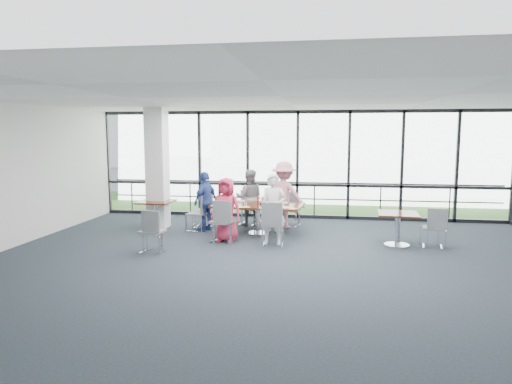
# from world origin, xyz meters

# --- Properties ---
(floor) EXTENTS (12.00, 10.00, 0.02)m
(floor) POSITION_xyz_m (0.00, 0.00, -0.01)
(floor) COLOR #1F262E
(floor) RESTS_ON ground
(ceiling) EXTENTS (12.00, 10.00, 0.04)m
(ceiling) POSITION_xyz_m (0.00, 0.00, 3.20)
(ceiling) COLOR white
(ceiling) RESTS_ON ground
(wall_front) EXTENTS (12.00, 0.10, 3.20)m
(wall_front) POSITION_xyz_m (0.00, -5.00, 1.60)
(wall_front) COLOR silver
(wall_front) RESTS_ON ground
(curtain_wall_back) EXTENTS (12.00, 0.10, 3.20)m
(curtain_wall_back) POSITION_xyz_m (0.00, 5.00, 1.60)
(curtain_wall_back) COLOR white
(curtain_wall_back) RESTS_ON ground
(structural_column) EXTENTS (0.50, 0.50, 3.20)m
(structural_column) POSITION_xyz_m (-3.60, 3.00, 1.60)
(structural_column) COLOR white
(structural_column) RESTS_ON ground
(apron) EXTENTS (80.00, 70.00, 0.02)m
(apron) POSITION_xyz_m (0.00, 10.00, -0.02)
(apron) COLOR gray
(apron) RESTS_ON ground
(grass_strip) EXTENTS (80.00, 5.00, 0.01)m
(grass_strip) POSITION_xyz_m (0.00, 8.00, 0.01)
(grass_strip) COLOR #2B571F
(grass_strip) RESTS_ON ground
(hangar_main) EXTENTS (24.00, 10.00, 6.00)m
(hangar_main) POSITION_xyz_m (4.00, 32.00, 3.00)
(hangar_main) COLOR white
(hangar_main) RESTS_ON ground
(hangar_aux) EXTENTS (10.00, 6.00, 4.00)m
(hangar_aux) POSITION_xyz_m (-18.00, 28.00, 2.00)
(hangar_aux) COLOR white
(hangar_aux) RESTS_ON ground
(guard_rail) EXTENTS (12.00, 0.06, 0.06)m
(guard_rail) POSITION_xyz_m (0.00, 5.60, 0.50)
(guard_rail) COLOR #2D2D33
(guard_rail) RESTS_ON ground
(main_table) EXTENTS (2.34, 1.45, 0.75)m
(main_table) POSITION_xyz_m (-0.83, 2.63, 0.65)
(main_table) COLOR #3E130A
(main_table) RESTS_ON ground
(side_table_left) EXTENTS (0.89, 0.89, 0.75)m
(side_table_left) POSITION_xyz_m (-3.58, 2.78, 0.63)
(side_table_left) COLOR #3E130A
(side_table_left) RESTS_ON ground
(side_table_right) EXTENTS (0.93, 0.93, 0.75)m
(side_table_right) POSITION_xyz_m (2.46, 1.86, 0.63)
(side_table_right) COLOR #3E130A
(side_table_right) RESTS_ON ground
(diner_near_left) EXTENTS (0.81, 0.60, 1.50)m
(diner_near_left) POSITION_xyz_m (-1.44, 1.69, 0.75)
(diner_near_left) COLOR #CE2D4F
(diner_near_left) RESTS_ON ground
(diner_near_right) EXTENTS (0.60, 0.45, 1.62)m
(diner_near_right) POSITION_xyz_m (-0.32, 1.59, 0.81)
(diner_near_right) COLOR white
(diner_near_right) RESTS_ON ground
(diner_far_left) EXTENTS (0.79, 0.53, 1.55)m
(diner_far_left) POSITION_xyz_m (-1.22, 3.61, 0.77)
(diner_far_left) COLOR slate
(diner_far_left) RESTS_ON ground
(diner_far_right) EXTENTS (1.27, 0.89, 1.78)m
(diner_far_right) POSITION_xyz_m (-0.26, 3.48, 0.89)
(diner_far_right) COLOR #CD8190
(diner_far_right) RESTS_ON ground
(diner_end) EXTENTS (0.78, 1.02, 1.54)m
(diner_end) POSITION_xyz_m (-2.23, 2.80, 0.77)
(diner_end) COLOR #2B438E
(diner_end) RESTS_ON ground
(chair_main_nl) EXTENTS (0.58, 0.58, 0.98)m
(chair_main_nl) POSITION_xyz_m (-1.51, 1.55, 0.49)
(chair_main_nl) COLOR slate
(chair_main_nl) RESTS_ON ground
(chair_main_nr) EXTENTS (0.49, 0.49, 0.99)m
(chair_main_nr) POSITION_xyz_m (-0.31, 1.43, 0.49)
(chair_main_nr) COLOR slate
(chair_main_nr) RESTS_ON ground
(chair_main_fl) EXTENTS (0.53, 0.53, 0.91)m
(chair_main_fl) POSITION_xyz_m (-1.28, 3.75, 0.46)
(chair_main_fl) COLOR slate
(chair_main_fl) RESTS_ON ground
(chair_main_fr) EXTENTS (0.53, 0.53, 0.89)m
(chair_main_fr) POSITION_xyz_m (-0.08, 3.72, 0.44)
(chair_main_fr) COLOR slate
(chair_main_fr) RESTS_ON ground
(chair_main_end) EXTENTS (0.53, 0.53, 0.91)m
(chair_main_end) POSITION_xyz_m (-2.44, 2.72, 0.46)
(chair_main_end) COLOR slate
(chair_main_end) RESTS_ON ground
(chair_spare_la) EXTENTS (0.53, 0.53, 0.91)m
(chair_spare_la) POSITION_xyz_m (-2.76, 0.43, 0.46)
(chair_spare_la) COLOR slate
(chair_spare_la) RESTS_ON ground
(chair_spare_lb) EXTENTS (0.47, 0.47, 0.91)m
(chair_spare_lb) POSITION_xyz_m (-2.40, 3.23, 0.46)
(chair_spare_lb) COLOR slate
(chair_spare_lb) RESTS_ON ground
(chair_spare_r) EXTENTS (0.50, 0.50, 0.88)m
(chair_spare_r) POSITION_xyz_m (3.22, 1.82, 0.44)
(chair_spare_r) COLOR slate
(chair_spare_r) RESTS_ON ground
(plate_nl) EXTENTS (0.25, 0.25, 0.01)m
(plate_nl) POSITION_xyz_m (-1.42, 2.29, 0.76)
(plate_nl) COLOR white
(plate_nl) RESTS_ON main_table
(plate_nr) EXTENTS (0.28, 0.28, 0.01)m
(plate_nr) POSITION_xyz_m (-0.14, 2.22, 0.76)
(plate_nr) COLOR white
(plate_nr) RESTS_ON main_table
(plate_fl) EXTENTS (0.25, 0.25, 0.01)m
(plate_fl) POSITION_xyz_m (-1.36, 3.14, 0.76)
(plate_fl) COLOR white
(plate_fl) RESTS_ON main_table
(plate_fr) EXTENTS (0.28, 0.28, 0.01)m
(plate_fr) POSITION_xyz_m (-0.24, 2.98, 0.76)
(plate_fr) COLOR white
(plate_fr) RESTS_ON main_table
(plate_end) EXTENTS (0.27, 0.27, 0.01)m
(plate_end) POSITION_xyz_m (-1.74, 2.67, 0.76)
(plate_end) COLOR white
(plate_end) RESTS_ON main_table
(tumbler_a) EXTENTS (0.07, 0.07, 0.14)m
(tumbler_a) POSITION_xyz_m (-1.10, 2.40, 0.82)
(tumbler_a) COLOR white
(tumbler_a) RESTS_ON main_table
(tumbler_b) EXTENTS (0.07, 0.07, 0.14)m
(tumbler_b) POSITION_xyz_m (-0.47, 2.32, 0.82)
(tumbler_b) COLOR white
(tumbler_b) RESTS_ON main_table
(tumbler_c) EXTENTS (0.06, 0.06, 0.13)m
(tumbler_c) POSITION_xyz_m (-0.78, 2.87, 0.81)
(tumbler_c) COLOR white
(tumbler_c) RESTS_ON main_table
(tumbler_d) EXTENTS (0.07, 0.07, 0.13)m
(tumbler_d) POSITION_xyz_m (-1.60, 2.60, 0.82)
(tumbler_d) COLOR white
(tumbler_d) RESTS_ON main_table
(menu_a) EXTENTS (0.35, 0.31, 0.00)m
(menu_a) POSITION_xyz_m (-1.10, 2.13, 0.75)
(menu_a) COLOR beige
(menu_a) RESTS_ON main_table
(menu_b) EXTENTS (0.34, 0.34, 0.00)m
(menu_b) POSITION_xyz_m (0.06, 2.14, 0.75)
(menu_b) COLOR beige
(menu_b) RESTS_ON main_table
(menu_c) EXTENTS (0.35, 0.30, 0.00)m
(menu_c) POSITION_xyz_m (-0.61, 3.03, 0.75)
(menu_c) COLOR beige
(menu_c) RESTS_ON main_table
(condiment_caddy) EXTENTS (0.10, 0.07, 0.04)m
(condiment_caddy) POSITION_xyz_m (-0.73, 2.61, 0.77)
(condiment_caddy) COLOR black
(condiment_caddy) RESTS_ON main_table
(ketchup_bottle) EXTENTS (0.06, 0.06, 0.18)m
(ketchup_bottle) POSITION_xyz_m (-0.84, 2.71, 0.84)
(ketchup_bottle) COLOR #AC0E16
(ketchup_bottle) RESTS_ON main_table
(green_bottle) EXTENTS (0.05, 0.05, 0.20)m
(green_bottle) POSITION_xyz_m (-0.69, 2.63, 0.85)
(green_bottle) COLOR #136B1C
(green_bottle) RESTS_ON main_table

